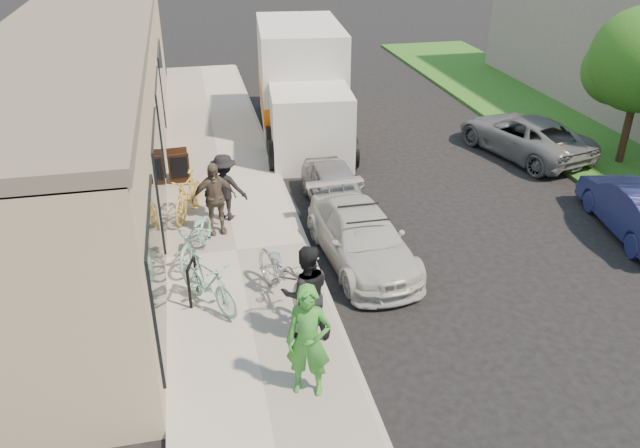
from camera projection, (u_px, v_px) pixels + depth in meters
ground at (362, 325)px, 11.42m from camera, size 120.00×120.00×0.00m
sidewalk at (237, 253)px, 13.60m from camera, size 3.00×34.00×0.15m
curb at (307, 246)px, 13.90m from camera, size 0.12×34.00×0.13m
storefront at (90, 105)px, 16.35m from camera, size 3.60×20.00×4.22m
bike_rack at (192, 277)px, 11.66m from camera, size 0.20×0.58×0.83m
sandwich_board at (179, 167)px, 16.56m from camera, size 0.58×0.59×0.89m
sedan_white at (361, 237)px, 13.19m from camera, size 1.91×4.06×1.19m
sedan_silver at (335, 188)px, 15.47m from camera, size 1.31×3.23×1.10m
moving_truck at (302, 87)px, 20.16m from camera, size 3.21×7.09×3.39m
far_car_blue at (638, 209)px, 14.30m from camera, size 1.95×3.94×1.24m
far_car_gray at (524, 135)px, 18.73m from camera, size 3.06×4.76×1.22m
tandem_bike at (285, 275)px, 11.58m from camera, size 1.40×2.35×1.17m
woman_rider at (308, 341)px, 9.28m from camera, size 0.80×0.67×1.89m
man_standing at (306, 293)px, 10.51m from camera, size 0.89×0.71×1.77m
cruiser_bike_a at (208, 283)px, 11.46m from camera, size 1.32×1.70×1.03m
cruiser_bike_b at (196, 237)px, 13.00m from camera, size 1.31×2.06×1.02m
cruiser_bike_c at (188, 195)px, 14.80m from camera, size 1.11×1.84×1.07m
bystander_a at (225, 187)px, 14.52m from camera, size 1.19×0.94×1.62m
bystander_b at (214, 199)px, 13.90m from camera, size 1.03×0.51×1.69m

